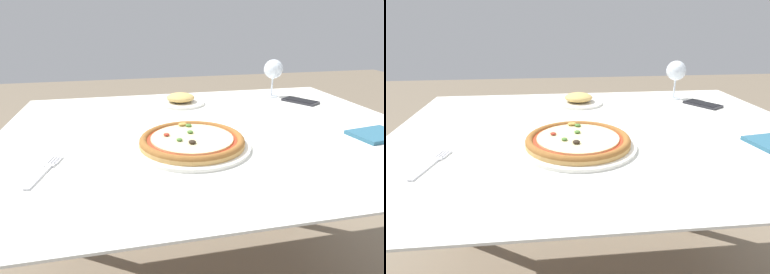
# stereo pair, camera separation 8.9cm
# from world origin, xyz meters

# --- Properties ---
(dining_table) EXTENTS (1.35, 1.05, 0.74)m
(dining_table) POSITION_xyz_m (0.00, 0.00, 0.66)
(dining_table) COLOR #997047
(dining_table) RESTS_ON ground_plane
(pizza_plate) EXTENTS (0.33, 0.33, 0.04)m
(pizza_plate) POSITION_xyz_m (-0.10, -0.14, 0.75)
(pizza_plate) COLOR white
(pizza_plate) RESTS_ON dining_table
(fork) EXTENTS (0.06, 0.17, 0.00)m
(fork) POSITION_xyz_m (-0.47, -0.21, 0.74)
(fork) COLOR silver
(fork) RESTS_ON dining_table
(wine_glass_far_left) EXTENTS (0.08, 0.08, 0.17)m
(wine_glass_far_left) POSITION_xyz_m (0.39, 0.38, 0.86)
(wine_glass_far_left) COLOR silver
(wine_glass_far_left) RESTS_ON dining_table
(cell_phone) EXTENTS (0.14, 0.16, 0.01)m
(cell_phone) POSITION_xyz_m (0.46, 0.25, 0.74)
(cell_phone) COLOR #232328
(cell_phone) RESTS_ON dining_table
(side_plate) EXTENTS (0.20, 0.20, 0.05)m
(side_plate) POSITION_xyz_m (-0.05, 0.33, 0.75)
(side_plate) COLOR white
(side_plate) RESTS_ON dining_table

